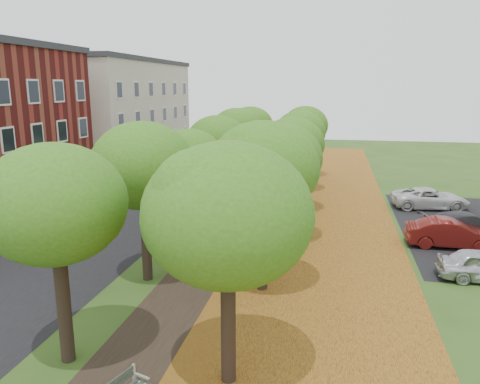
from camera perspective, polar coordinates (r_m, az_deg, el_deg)
The scene contains 10 objects.
ground at distance 14.44m, azimuth -12.19°, elevation -20.29°, with size 120.00×120.00×0.00m, color #2D4C19.
street_asphalt at distance 29.95m, azimuth -13.99°, elevation -2.70°, with size 8.00×70.00×0.01m, color black.
footpath at distance 27.63m, azimuth 0.25°, elevation -3.61°, with size 3.20×70.00×0.01m, color black.
leaf_verge at distance 27.15m, azimuth 10.68°, elevation -4.14°, with size 7.50×70.00×0.01m, color #AE7520.
tree_row_west at distance 27.23m, azimuth -4.31°, elevation 5.62°, with size 3.98×33.98×6.14m.
tree_row_east at distance 26.34m, azimuth 5.83°, elevation 5.34°, with size 3.98×33.98×6.14m.
building_cream at distance 49.33m, azimuth -15.45°, elevation 9.33°, with size 10.30×20.30×10.40m.
car_red at distance 25.42m, azimuth 24.33°, elevation -4.62°, with size 1.48×4.26×1.40m, color maroon.
car_grey at distance 27.17m, azimuth 25.95°, elevation -3.71°, with size 1.95×4.80×1.39m, color #313136.
car_white at distance 32.89m, azimuth 22.16°, elevation -0.71°, with size 2.21×4.80×1.33m, color silver.
Camera 1 is at (5.15, -11.00, 7.82)m, focal length 35.00 mm.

